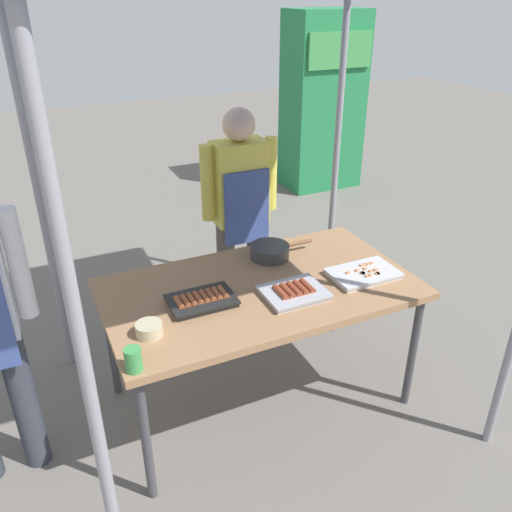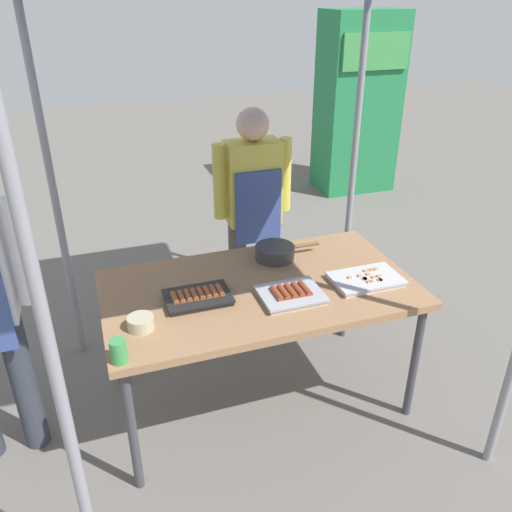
{
  "view_description": "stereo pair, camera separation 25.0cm",
  "coord_description": "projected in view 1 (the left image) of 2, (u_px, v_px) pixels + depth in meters",
  "views": [
    {
      "loc": [
        -1.01,
        -2.11,
        2.14
      ],
      "look_at": [
        0.0,
        0.05,
        0.9
      ],
      "focal_mm": 36.81,
      "sensor_mm": 36.0,
      "label": 1
    },
    {
      "loc": [
        -0.77,
        -2.21,
        2.14
      ],
      "look_at": [
        0.0,
        0.05,
        0.9
      ],
      "focal_mm": 36.81,
      "sensor_mm": 36.0,
      "label": 2
    }
  ],
  "objects": [
    {
      "name": "ground_plane",
      "position": [
        260.0,
        396.0,
        3.06
      ],
      "size": [
        18.0,
        18.0,
        0.0
      ],
      "primitive_type": "plane",
      "color": "#66605B"
    },
    {
      "name": "stall_table",
      "position": [
        260.0,
        294.0,
        2.74
      ],
      "size": [
        1.6,
        0.9,
        0.75
      ],
      "color": "#9E724C",
      "rests_on": "ground"
    },
    {
      "name": "tray_grilled_sausages",
      "position": [
        202.0,
        300.0,
        2.56
      ],
      "size": [
        0.32,
        0.22,
        0.05
      ],
      "color": "black",
      "rests_on": "stall_table"
    },
    {
      "name": "tray_meat_skewers",
      "position": [
        364.0,
        274.0,
        2.8
      ],
      "size": [
        0.36,
        0.24,
        0.04
      ],
      "color": "silver",
      "rests_on": "stall_table"
    },
    {
      "name": "tray_pork_links",
      "position": [
        294.0,
        292.0,
        2.62
      ],
      "size": [
        0.31,
        0.25,
        0.05
      ],
      "color": "#ADADB2",
      "rests_on": "stall_table"
    },
    {
      "name": "cooking_wok",
      "position": [
        270.0,
        251.0,
        2.98
      ],
      "size": [
        0.38,
        0.22,
        0.08
      ],
      "color": "#38383A",
      "rests_on": "stall_table"
    },
    {
      "name": "condiment_bowl",
      "position": [
        149.0,
        329.0,
        2.32
      ],
      "size": [
        0.12,
        0.12,
        0.06
      ],
      "primitive_type": "cylinder",
      "color": "#BFB28C",
      "rests_on": "stall_table"
    },
    {
      "name": "drink_cup_near_edge",
      "position": [
        133.0,
        360.0,
        2.1
      ],
      "size": [
        0.07,
        0.07,
        0.1
      ],
      "primitive_type": "cylinder",
      "color": "#3F994C",
      "rests_on": "stall_table"
    },
    {
      "name": "vendor_woman",
      "position": [
        240.0,
        204.0,
        3.4
      ],
      "size": [
        0.52,
        0.22,
        1.49
      ],
      "rotation": [
        0.0,
        0.0,
        3.14
      ],
      "color": "#595147",
      "rests_on": "ground"
    },
    {
      "name": "neighbor_stall_left",
      "position": [
        323.0,
        102.0,
        5.88
      ],
      "size": [
        0.83,
        0.57,
        1.92
      ],
      "color": "#237F47",
      "rests_on": "ground"
    }
  ]
}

